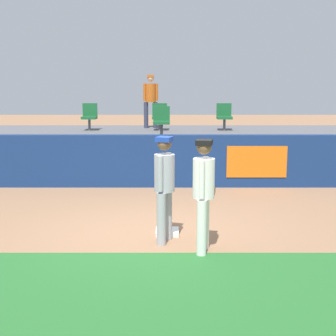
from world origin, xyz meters
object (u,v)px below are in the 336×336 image
seat_front_center (162,120)px  seat_back_center (160,115)px  player_fielder_home (205,188)px  seat_back_left (90,115)px  player_runner_visitor (165,182)px  seat_back_right (225,115)px  first_base (168,232)px  spectator_hooded (151,97)px

seat_front_center → seat_back_center: same height
player_fielder_home → seat_back_left: size_ratio=2.11×
player_fielder_home → seat_front_center: bearing=-160.9°
player_runner_visitor → seat_back_right: seat_back_right is taller
first_base → seat_back_left: seat_back_left is taller
seat_front_center → seat_back_center: 1.80m
seat_back_center → player_runner_visitor: bearing=-88.5°
first_base → seat_front_center: (-0.17, 5.34, 1.54)m
player_runner_visitor → seat_back_left: (-2.40, 7.56, 0.56)m
seat_back_right → spectator_hooded: bearing=162.1°
player_fielder_home → seat_back_right: seat_back_right is taller
first_base → seat_back_right: 7.52m
first_base → seat_front_center: seat_front_center is taller
player_runner_visitor → seat_front_center: seat_front_center is taller
seat_back_right → spectator_hooded: size_ratio=0.49×
seat_back_left → seat_back_center: bearing=0.0°
player_runner_visitor → seat_back_center: bearing=-159.0°
seat_back_center → player_fielder_home: bearing=-84.2°
player_runner_visitor → seat_front_center: bearing=-159.4°
seat_back_right → player_runner_visitor: bearing=-103.5°
seat_back_right → seat_back_left: size_ratio=1.00×
first_base → seat_back_center: seat_back_center is taller
first_base → spectator_hooded: 8.18m
seat_front_center → seat_back_center: bearing=92.6°
first_base → seat_front_center: 5.56m
first_base → seat_back_left: bearing=108.9°
player_runner_visitor → seat_back_left: size_ratio=2.10×
seat_front_center → seat_back_right: 2.65m
seat_back_right → spectator_hooded: (-2.33, 0.75, 0.53)m
seat_front_center → spectator_hooded: size_ratio=0.49×
seat_back_center → seat_back_left: 2.20m
seat_back_left → player_runner_visitor: bearing=-72.4°
first_base → seat_back_left: (-2.44, 7.14, 1.54)m
player_fielder_home → player_runner_visitor: bearing=-115.0°
player_fielder_home → seat_back_left: (-3.01, 8.02, 0.55)m
player_fielder_home → seat_front_center: seat_front_center is taller
first_base → player_runner_visitor: 1.07m
player_fielder_home → spectator_hooded: bearing=-160.4°
player_fielder_home → seat_front_center: 6.29m
seat_back_center → spectator_hooded: spectator_hooded is taller
player_fielder_home → seat_back_left: 8.59m
seat_back_center → seat_front_center: bearing=-87.4°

